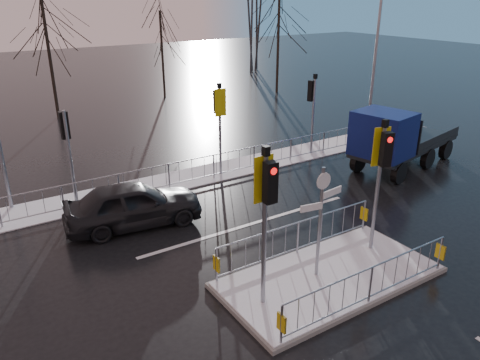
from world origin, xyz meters
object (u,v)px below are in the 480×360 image
flatbed_truck (392,139)px  street_lamp_right (377,53)px  car_far_lane (134,204)px  traffic_island (330,267)px

flatbed_truck → street_lamp_right: 5.60m
car_far_lane → flatbed_truck: bearing=-87.9°
flatbed_truck → street_lamp_right: bearing=53.4°
car_far_lane → flatbed_truck: size_ratio=0.71×
car_far_lane → flatbed_truck: (10.97, -1.17, 0.71)m
flatbed_truck → car_far_lane: bearing=173.9°
traffic_island → car_far_lane: (-3.23, 5.83, 0.36)m
traffic_island → car_far_lane: 6.68m
flatbed_truck → street_lamp_right: street_lamp_right is taller
traffic_island → street_lamp_right: size_ratio=0.75×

